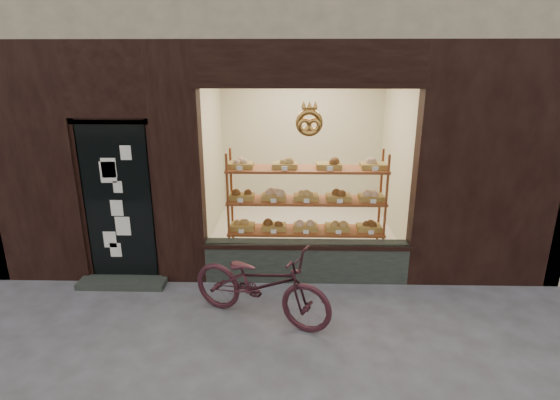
{
  "coord_description": "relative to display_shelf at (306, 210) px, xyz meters",
  "views": [
    {
      "loc": [
        0.23,
        -3.27,
        2.85
      ],
      "look_at": [
        0.1,
        2.0,
        1.18
      ],
      "focal_mm": 28.0,
      "sensor_mm": 36.0,
      "label": 1
    }
  ],
  "objects": [
    {
      "name": "bicycle",
      "position": [
        -0.55,
        -1.4,
        -0.41
      ],
      "size": [
        1.82,
        1.24,
        0.9
      ],
      "primitive_type": "imported",
      "rotation": [
        0.0,
        0.0,
        1.16
      ],
      "color": "#38171F",
      "rests_on": "ground"
    },
    {
      "name": "ground",
      "position": [
        -0.45,
        -2.55,
        -0.86
      ],
      "size": [
        90.0,
        90.0,
        0.0
      ],
      "primitive_type": "plane",
      "color": "#474747"
    },
    {
      "name": "display_shelf",
      "position": [
        0.0,
        0.0,
        0.0
      ],
      "size": [
        2.2,
        0.45,
        1.7
      ],
      "color": "brown",
      "rests_on": "ground"
    }
  ]
}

